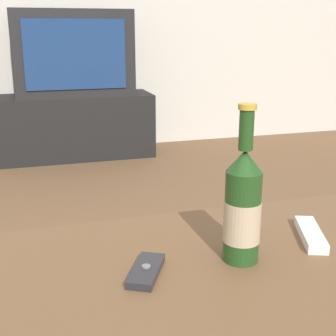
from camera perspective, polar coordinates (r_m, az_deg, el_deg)
coffee_table at (r=0.88m, az=5.16°, el=-18.13°), size 1.05×0.64×0.49m
tv_stand at (r=3.50m, az=-11.08°, el=5.04°), size 1.10×0.40×0.46m
television at (r=3.43m, az=-11.56°, el=13.55°), size 0.81×0.41×0.58m
beer_bottle at (r=0.87m, az=9.08°, el=-4.75°), size 0.07×0.07×0.30m
cell_phone at (r=0.85m, az=-2.68°, el=-12.39°), size 0.09×0.12×0.02m
remote_control at (r=1.02m, az=16.99°, el=-7.72°), size 0.09×0.16×0.02m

